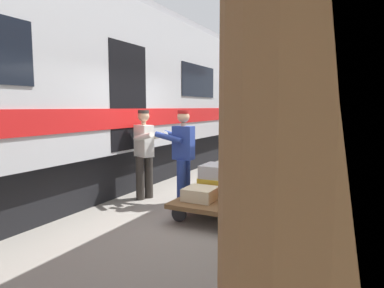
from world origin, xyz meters
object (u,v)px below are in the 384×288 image
suitcase_yellow_case (215,184)px  suitcase_orange_carryall (238,196)px  suitcase_navy_fabric (227,179)px  suitcase_red_plastic (250,188)px  porter_in_overalls (183,153)px  suitcase_cream_canvas (201,194)px  luggage_cart (232,196)px  suitcase_maroon_trunk (259,181)px  porter_by_door (145,151)px  train_car (71,93)px  baggage_tug (326,135)px  suitcase_gray_aluminum (215,171)px

suitcase_yellow_case → suitcase_orange_carryall: bearing=137.2°
suitcase_navy_fabric → suitcase_orange_carryall: suitcase_orange_carryall is taller
suitcase_red_plastic → porter_in_overalls: 1.37m
suitcase_navy_fabric → suitcase_cream_canvas: size_ratio=0.99×
luggage_cart → suitcase_maroon_trunk: size_ratio=3.50×
suitcase_red_plastic → suitcase_maroon_trunk: bearing=-90.0°
suitcase_orange_carryall → porter_by_door: size_ratio=0.31×
train_car → suitcase_red_plastic: train_car is taller
suitcase_red_plastic → porter_by_door: (2.08, -0.02, 0.49)m
luggage_cart → porter_in_overalls: size_ratio=1.23×
suitcase_cream_canvas → porter_in_overalls: (0.66, -0.63, 0.52)m
suitcase_yellow_case → baggage_tug: (-0.93, -9.34, 0.19)m
suitcase_orange_carryall → suitcase_yellow_case: bearing=-42.8°
porter_in_overalls → baggage_tug: porter_in_overalls is taller
suitcase_gray_aluminum → porter_in_overalls: porter_in_overalls is taller
luggage_cart → suitcase_yellow_case: (0.31, 0.00, 0.17)m
suitcase_maroon_trunk → suitcase_yellow_case: bearing=42.8°
suitcase_maroon_trunk → suitcase_orange_carryall: bearing=90.0°
porter_in_overalls → baggage_tug: size_ratio=0.93×
suitcase_orange_carryall → baggage_tug: baggage_tug is taller
suitcase_cream_canvas → suitcase_yellow_case: size_ratio=0.98×
train_car → porter_by_door: size_ratio=10.20×
luggage_cart → suitcase_maroon_trunk: suitcase_maroon_trunk is taller
suitcase_maroon_trunk → porter_in_overalls: 1.46m
suitcase_cream_canvas → train_car: bearing=-9.3°
train_car → baggage_tug: size_ratio=9.47×
suitcase_cream_canvas → baggage_tug: (-0.93, -9.92, 0.22)m
suitcase_yellow_case → porter_by_door: 1.54m
suitcase_cream_canvas → porter_in_overalls: porter_in_overalls is taller
suitcase_yellow_case → suitcase_orange_carryall: suitcase_orange_carryall is taller
suitcase_cream_canvas → suitcase_gray_aluminum: 0.67m
suitcase_navy_fabric → suitcase_yellow_case: size_ratio=0.97×
suitcase_orange_carryall → porter_by_door: porter_by_door is taller
suitcase_maroon_trunk → suitcase_yellow_case: 0.85m
train_car → porter_by_door: bearing=-178.0°
suitcase_yellow_case → suitcase_maroon_trunk: bearing=-137.2°
suitcase_gray_aluminum → porter_by_door: 1.47m
suitcase_yellow_case → suitcase_gray_aluminum: size_ratio=0.89×
luggage_cart → suitcase_yellow_case: size_ratio=4.31×
suitcase_orange_carryall → baggage_tug: 9.92m
suitcase_gray_aluminum → baggage_tug: 9.35m
suitcase_orange_carryall → suitcase_gray_aluminum: 0.91m
suitcase_gray_aluminum → baggage_tug: bearing=-95.8°
luggage_cart → suitcase_navy_fabric: (0.31, -0.58, 0.15)m
train_car → suitcase_red_plastic: 4.20m
suitcase_maroon_trunk → suitcase_navy_fabric: bearing=0.0°
porter_by_door → luggage_cart: bearing=179.3°
suitcase_cream_canvas → suitcase_maroon_trunk: (-0.62, -1.15, 0.04)m
suitcase_red_plastic → baggage_tug: bearing=-91.9°
suitcase_gray_aluminum → porter_in_overalls: 0.69m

